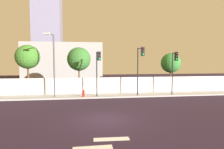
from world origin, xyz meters
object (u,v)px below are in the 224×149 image
object	(u,v)px
traffic_light_left	(140,61)
street_lamp_curbside	(53,60)
roadside_tree_midleft	(79,59)
fire_hydrant	(83,93)
roadside_tree_leftmost	(28,57)
traffic_light_right	(174,64)
traffic_light_center	(98,64)
roadside_tree_midright	(171,63)

from	to	relation	value
traffic_light_left	street_lamp_curbside	size ratio (longest dim) A/B	0.80
traffic_light_left	roadside_tree_midleft	bearing A→B (deg)	147.94
fire_hydrant	roadside_tree_leftmost	world-z (taller)	roadside_tree_leftmost
traffic_light_right	fire_hydrant	size ratio (longest dim) A/B	6.42
traffic_light_center	roadside_tree_midleft	distance (m)	4.32
roadside_tree_midleft	traffic_light_right	bearing A→B (deg)	-21.76
fire_hydrant	roadside_tree_leftmost	xyz separation A→B (m)	(-6.40, 3.37, 3.78)
fire_hydrant	roadside_tree_leftmost	size ratio (longest dim) A/B	0.13
street_lamp_curbside	fire_hydrant	world-z (taller)	street_lamp_curbside
fire_hydrant	traffic_light_center	bearing A→B (deg)	-14.29
traffic_light_center	street_lamp_curbside	size ratio (longest dim) A/B	0.73
roadside_tree_leftmost	roadside_tree_midright	distance (m)	17.42
fire_hydrant	traffic_light_right	bearing A→B (deg)	-4.01
traffic_light_left	street_lamp_curbside	bearing A→B (deg)	175.38
roadside_tree_leftmost	roadside_tree_midleft	bearing A→B (deg)	0.00
traffic_light_right	street_lamp_curbside	distance (m)	12.60
traffic_light_center	roadside_tree_midleft	world-z (taller)	roadside_tree_midleft
traffic_light_right	roadside_tree_leftmost	xyz separation A→B (m)	(-15.98, 4.05, 0.76)
traffic_light_right	fire_hydrant	xyz separation A→B (m)	(-9.58, 0.67, -3.02)
traffic_light_right	roadside_tree_midleft	distance (m)	10.92
traffic_light_left	fire_hydrant	xyz separation A→B (m)	(-5.86, 0.64, -3.34)
fire_hydrant	street_lamp_curbside	bearing A→B (deg)	178.62
traffic_light_center	roadside_tree_midright	size ratio (longest dim) A/B	0.96
traffic_light_center	roadside_tree_leftmost	size ratio (longest dim) A/B	0.81
traffic_light_center	roadside_tree_leftmost	distance (m)	8.79
traffic_light_left	roadside_tree_midright	distance (m)	6.54
traffic_light_center	roadside_tree_leftmost	xyz separation A→B (m)	(-7.91, 3.76, 0.77)
traffic_light_left	fire_hydrant	bearing A→B (deg)	173.73
roadside_tree_midleft	roadside_tree_midright	distance (m)	11.58
traffic_light_center	fire_hydrant	bearing A→B (deg)	165.71
traffic_light_right	roadside_tree_midright	distance (m)	4.29
traffic_light_right	street_lamp_curbside	xyz separation A→B (m)	(-12.57, 0.74, 0.41)
traffic_light_left	roadside_tree_midleft	xyz separation A→B (m)	(-6.41, 4.02, 0.20)
traffic_light_center	roadside_tree_midright	world-z (taller)	roadside_tree_midright
traffic_light_center	fire_hydrant	xyz separation A→B (m)	(-1.51, 0.39, -3.01)
roadside_tree_midleft	roadside_tree_midright	size ratio (longest dim) A/B	1.13
roadside_tree_leftmost	traffic_light_left	bearing A→B (deg)	-18.15
roadside_tree_midleft	roadside_tree_midright	world-z (taller)	roadside_tree_midleft
traffic_light_center	street_lamp_curbside	world-z (taller)	street_lamp_curbside
fire_hydrant	roadside_tree_midleft	world-z (taller)	roadside_tree_midleft
roadside_tree_midleft	fire_hydrant	bearing A→B (deg)	-80.62
fire_hydrant	roadside_tree_midright	xyz separation A→B (m)	(11.01, 3.37, 3.04)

